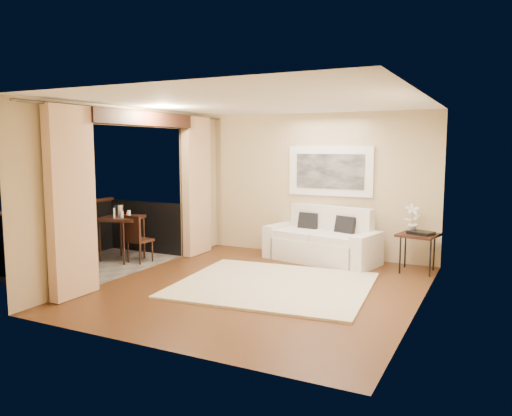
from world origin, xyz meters
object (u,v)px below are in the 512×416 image
Objects in this scene: balcony_chair_far at (136,236)px; balcony_chair_near at (58,246)px; bistro_table at (122,221)px; ice_bucket at (119,210)px; orchid at (413,218)px; side_table at (418,237)px; sofa at (323,242)px.

balcony_chair_far is 0.96× the size of balcony_chair_near.
bistro_table is 0.96× the size of balcony_chair_near.
balcony_chair_far is 4.31× the size of ice_bucket.
balcony_chair_near is at bearing -87.11° from ice_bucket.
orchid reaches higher than ice_bucket.
balcony_chair_near reaches higher than side_table.
side_table is 1.42× the size of orchid.
bistro_table is 0.45m from balcony_chair_far.
orchid is (-0.12, 0.13, 0.30)m from side_table.
balcony_chair_far reaches higher than bistro_table.
orchid is 5.24m from ice_bucket.
balcony_chair_far is at bearing -17.67° from ice_bucket.
sofa is 3.81m from ice_bucket.
ice_bucket is at bearing 144.07° from bistro_table.
ice_bucket is at bearing -10.89° from balcony_chair_far.
sofa is 1.69m from side_table.
balcony_chair_near is (-0.07, -1.41, -0.21)m from bistro_table.
side_table is 5.33m from ice_bucket.
bistro_table is 1.42m from balcony_chair_near.
side_table is at bearing 15.26° from ice_bucket.
sofa is 3.14× the size of side_table.
side_table is at bearing -47.81° from orchid.
balcony_chair_far is (-4.49, -1.70, -0.40)m from orchid.
side_table is 5.21m from bistro_table.
sofa is 3.38m from balcony_chair_far.
side_table is 0.81× the size of bistro_table.
side_table is at bearing 16.79° from bistro_table.
sofa reaches higher than balcony_chair_far.
sofa is 4.45× the size of orchid.
bistro_table is 1.00× the size of balcony_chair_far.
orchid is at bearing -152.52° from balcony_chair_far.
balcony_chair_near is at bearing -148.39° from orchid.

